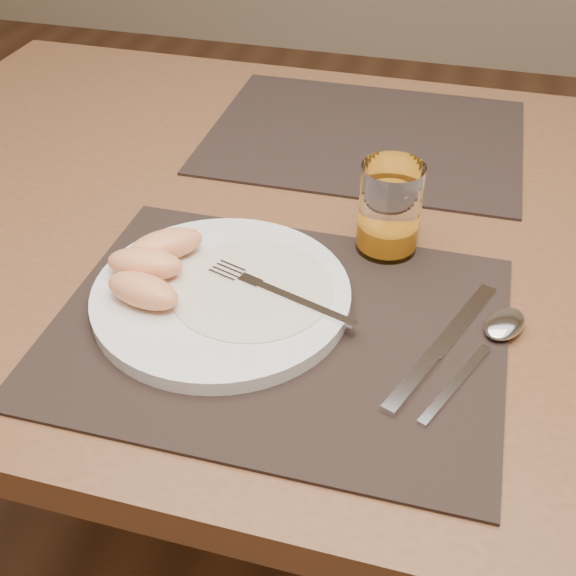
{
  "coord_description": "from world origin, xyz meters",
  "views": [
    {
      "loc": [
        0.13,
        -0.74,
        1.24
      ],
      "look_at": [
        -0.02,
        -0.18,
        0.77
      ],
      "focal_mm": 45.0,
      "sensor_mm": 36.0,
      "label": 1
    }
  ],
  "objects_px": {
    "plate": "(222,295)",
    "table": "(341,271)",
    "juice_glass": "(389,213)",
    "placemat_far": "(365,136)",
    "knife": "(434,355)",
    "spoon": "(498,332)",
    "placemat_near": "(278,328)",
    "fork": "(269,289)"
  },
  "relations": [
    {
      "from": "table",
      "to": "placemat_near",
      "type": "relative_size",
      "value": 3.11
    },
    {
      "from": "knife",
      "to": "juice_glass",
      "type": "relative_size",
      "value": 2.0
    },
    {
      "from": "plate",
      "to": "placemat_near",
      "type": "bearing_deg",
      "value": -17.89
    },
    {
      "from": "fork",
      "to": "spoon",
      "type": "height_order",
      "value": "fork"
    },
    {
      "from": "placemat_far",
      "to": "juice_glass",
      "type": "xyz_separation_m",
      "value": [
        0.08,
        -0.27,
        0.05
      ]
    },
    {
      "from": "spoon",
      "to": "juice_glass",
      "type": "relative_size",
      "value": 1.74
    },
    {
      "from": "placemat_near",
      "to": "fork",
      "type": "relative_size",
      "value": 2.63
    },
    {
      "from": "spoon",
      "to": "juice_glass",
      "type": "height_order",
      "value": "juice_glass"
    },
    {
      "from": "placemat_near",
      "to": "juice_glass",
      "type": "bearing_deg",
      "value": 63.63
    },
    {
      "from": "placemat_near",
      "to": "table",
      "type": "bearing_deg",
      "value": 84.55
    },
    {
      "from": "fork",
      "to": "knife",
      "type": "distance_m",
      "value": 0.18
    },
    {
      "from": "fork",
      "to": "table",
      "type": "bearing_deg",
      "value": 77.81
    },
    {
      "from": "table",
      "to": "fork",
      "type": "height_order",
      "value": "fork"
    },
    {
      "from": "spoon",
      "to": "juice_glass",
      "type": "bearing_deg",
      "value": 137.1
    },
    {
      "from": "placemat_far",
      "to": "knife",
      "type": "relative_size",
      "value": 2.13
    },
    {
      "from": "placemat_far",
      "to": "plate",
      "type": "bearing_deg",
      "value": -99.99
    },
    {
      "from": "fork",
      "to": "spoon",
      "type": "relative_size",
      "value": 0.93
    },
    {
      "from": "plate",
      "to": "fork",
      "type": "bearing_deg",
      "value": 13.45
    },
    {
      "from": "knife",
      "to": "spoon",
      "type": "xyz_separation_m",
      "value": [
        0.06,
        0.05,
        0.0
      ]
    },
    {
      "from": "placemat_near",
      "to": "spoon",
      "type": "distance_m",
      "value": 0.22
    },
    {
      "from": "placemat_near",
      "to": "knife",
      "type": "xyz_separation_m",
      "value": [
        0.16,
        -0.0,
        0.0
      ]
    },
    {
      "from": "table",
      "to": "knife",
      "type": "relative_size",
      "value": 6.62
    },
    {
      "from": "placemat_far",
      "to": "spoon",
      "type": "relative_size",
      "value": 2.44
    },
    {
      "from": "plate",
      "to": "placemat_far",
      "type": "bearing_deg",
      "value": 80.01
    },
    {
      "from": "knife",
      "to": "juice_glass",
      "type": "height_order",
      "value": "juice_glass"
    },
    {
      "from": "juice_glass",
      "to": "spoon",
      "type": "bearing_deg",
      "value": -42.9
    },
    {
      "from": "table",
      "to": "placemat_far",
      "type": "distance_m",
      "value": 0.24
    },
    {
      "from": "table",
      "to": "spoon",
      "type": "distance_m",
      "value": 0.28
    },
    {
      "from": "plate",
      "to": "juice_glass",
      "type": "relative_size",
      "value": 2.55
    },
    {
      "from": "knife",
      "to": "spoon",
      "type": "relative_size",
      "value": 1.15
    },
    {
      "from": "table",
      "to": "juice_glass",
      "type": "height_order",
      "value": "juice_glass"
    },
    {
      "from": "table",
      "to": "placemat_far",
      "type": "relative_size",
      "value": 3.11
    },
    {
      "from": "plate",
      "to": "juice_glass",
      "type": "distance_m",
      "value": 0.21
    },
    {
      "from": "fork",
      "to": "juice_glass",
      "type": "bearing_deg",
      "value": 52.48
    },
    {
      "from": "knife",
      "to": "table",
      "type": "bearing_deg",
      "value": 121.3
    },
    {
      "from": "placemat_far",
      "to": "juice_glass",
      "type": "bearing_deg",
      "value": -74.47
    },
    {
      "from": "table",
      "to": "plate",
      "type": "bearing_deg",
      "value": -114.18
    },
    {
      "from": "plate",
      "to": "table",
      "type": "bearing_deg",
      "value": 65.82
    },
    {
      "from": "placemat_near",
      "to": "fork",
      "type": "height_order",
      "value": "fork"
    },
    {
      "from": "knife",
      "to": "spoon",
      "type": "distance_m",
      "value": 0.07
    },
    {
      "from": "spoon",
      "to": "juice_glass",
      "type": "xyz_separation_m",
      "value": [
        -0.13,
        0.12,
        0.04
      ]
    },
    {
      "from": "knife",
      "to": "fork",
      "type": "bearing_deg",
      "value": 168.32
    }
  ]
}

